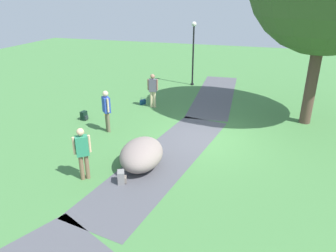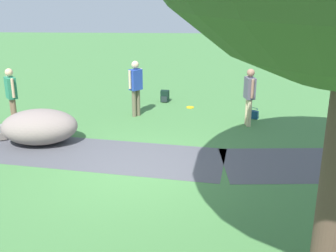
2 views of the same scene
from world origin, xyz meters
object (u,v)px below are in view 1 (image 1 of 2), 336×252
passerby_on_path (106,108)px  frisbee_on_grass (107,115)px  woman_with_handbag (153,88)px  handbag_on_grass (143,102)px  lamp_post (193,47)px  spare_backpack_on_lawn (84,116)px  lawn_boulder (142,154)px  backpack_by_boulder (121,177)px  man_near_boulder (82,150)px

passerby_on_path → frisbee_on_grass: 2.16m
woman_with_handbag → handbag_on_grass: woman_with_handbag is taller
lamp_post → spare_backpack_on_lawn: (7.11, -3.30, -2.10)m
passerby_on_path → lawn_boulder: bearing=46.6°
lawn_boulder → passerby_on_path: passerby_on_path is taller
woman_with_handbag → lamp_post: bearing=168.6°
lawn_boulder → handbag_on_grass: bearing=-158.9°
lamp_post → woman_with_handbag: size_ratio=2.24×
passerby_on_path → woman_with_handbag: bearing=167.0°
backpack_by_boulder → frisbee_on_grass: 5.90m
lamp_post → lawn_boulder: lamp_post is taller
man_near_boulder → handbag_on_grass: man_near_boulder is taller
passerby_on_path → man_near_boulder: bearing=16.1°
handbag_on_grass → frisbee_on_grass: 2.18m
lamp_post → lawn_boulder: 10.36m
lawn_boulder → spare_backpack_on_lawn: bearing=-127.6°
spare_backpack_on_lawn → handbag_on_grass: bearing=148.0°
passerby_on_path → backpack_by_boulder: passerby_on_path is taller
frisbee_on_grass → woman_with_handbag: bearing=134.1°
man_near_boulder → backpack_by_boulder: 1.40m
man_near_boulder → handbag_on_grass: bearing=-173.0°
handbag_on_grass → backpack_by_boulder: bearing=16.3°
woman_with_handbag → spare_backpack_on_lawn: size_ratio=4.18×
woman_with_handbag → backpack_by_boulder: 6.87m
lamp_post → backpack_by_boulder: bearing=2.3°
man_near_boulder → spare_backpack_on_lawn: (-4.27, -2.60, -0.78)m
backpack_by_boulder → lamp_post: bearing=-177.7°
woman_with_handbag → backpack_by_boulder: (6.68, 1.39, -0.77)m
woman_with_handbag → frisbee_on_grass: (1.65, -1.70, -0.96)m
lawn_boulder → passerby_on_path: (-2.25, -2.37, 0.55)m
man_near_boulder → spare_backpack_on_lawn: size_ratio=4.19×
backpack_by_boulder → frisbee_on_grass: size_ratio=1.58×
lamp_post → backpack_by_boulder: (11.27, 0.46, -2.10)m
handbag_on_grass → backpack_by_boulder: 7.22m
spare_backpack_on_lawn → lawn_boulder: bearing=52.4°
backpack_by_boulder → spare_backpack_on_lawn: bearing=-137.9°
man_near_boulder → frisbee_on_grass: size_ratio=6.62×
handbag_on_grass → woman_with_handbag: bearing=68.9°
man_near_boulder → passerby_on_path: size_ratio=0.97×
passerby_on_path → spare_backpack_on_lawn: (-0.82, -1.60, -0.81)m
lawn_boulder → backpack_by_boulder: size_ratio=5.17×
lamp_post → handbag_on_grass: lamp_post is taller
woman_with_handbag → man_near_boulder: bearing=1.9°
spare_backpack_on_lawn → frisbee_on_grass: spare_backpack_on_lawn is taller
lamp_post → spare_backpack_on_lawn: 8.11m
lamp_post → spare_backpack_on_lawn: lamp_post is taller
man_near_boulder → passerby_on_path: 3.59m
handbag_on_grass → spare_backpack_on_lawn: (2.76, -1.73, 0.05)m
lawn_boulder → frisbee_on_grass: 5.15m
man_near_boulder → woman_with_handbag: bearing=-178.1°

